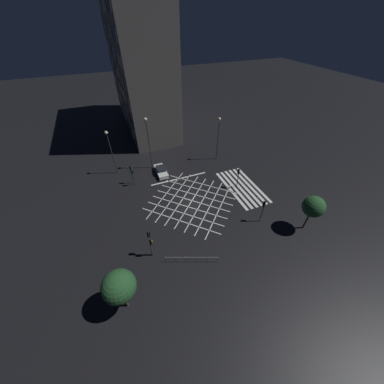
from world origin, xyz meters
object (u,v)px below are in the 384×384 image
street_lamp_west (219,129)px  traffic_light_sw_main (263,207)px  traffic_light_nw_cross (151,244)px  waiting_car (161,171)px  street_lamp_far (109,144)px  traffic_light_ne_main (133,175)px  traffic_light_ne_cross (131,171)px  street_lamp_east (147,133)px  street_tree_near (119,287)px  traffic_light_nw_main (149,239)px  street_tree_far (314,207)px  traffic_light_median_south (238,174)px

street_lamp_west → traffic_light_sw_main: bearing=174.3°
traffic_light_nw_cross → waiting_car: bearing=71.1°
traffic_light_sw_main → traffic_light_nw_cross: (0.12, 15.82, -0.43)m
traffic_light_sw_main → waiting_car: 19.64m
street_lamp_far → traffic_light_nw_cross: bearing=-174.3°
traffic_light_sw_main → traffic_light_ne_main: 21.46m
waiting_car → street_lamp_far: bearing=-113.7°
traffic_light_ne_cross → traffic_light_sw_main: bearing=-45.5°
street_lamp_east → street_tree_near: street_lamp_east is taller
traffic_light_nw_main → street_lamp_far: size_ratio=0.53×
street_tree_far → traffic_light_sw_main: bearing=55.4°
waiting_car → street_lamp_west: bearing=94.0°
street_lamp_far → street_tree_far: (-23.43, -22.76, -1.92)m
street_tree_far → traffic_light_ne_main: bearing=47.8°
traffic_light_median_south → street_lamp_far: (12.00, 18.65, 3.42)m
street_lamp_far → traffic_light_nw_main: bearing=-174.4°
traffic_light_nw_cross → street_lamp_east: (19.16, -4.60, 4.87)m
traffic_light_median_south → street_tree_far: 12.24m
street_tree_near → street_tree_far: (1.36, -24.72, 0.00)m
traffic_light_ne_cross → traffic_light_ne_main: traffic_light_ne_cross is taller
street_lamp_west → street_lamp_far: street_lamp_west is taller
traffic_light_median_south → traffic_light_ne_main: bearing=-23.3°
street_tree_near → traffic_light_sw_main: bearing=-76.4°
street_tree_near → street_tree_far: street_tree_near is taller
street_tree_near → traffic_light_nw_main: bearing=-37.4°
traffic_light_median_south → street_tree_far: street_tree_far is taller
street_tree_far → traffic_light_nw_main: bearing=79.8°
street_lamp_west → street_lamp_far: size_ratio=1.04×
traffic_light_ne_main → street_lamp_far: bearing=-153.8°
traffic_light_ne_main → waiting_car: (1.66, -5.17, -1.69)m
traffic_light_ne_cross → waiting_car: (0.91, -5.33, -2.04)m
traffic_light_sw_main → traffic_light_median_south: traffic_light_sw_main is taller
street_tree_near → street_lamp_far: bearing=-4.5°
traffic_light_median_south → traffic_light_ne_main: (6.98, 16.18, -0.37)m
traffic_light_nw_cross → street_tree_far: bearing=-9.7°
traffic_light_median_south → traffic_light_nw_cross: bearing=25.4°
traffic_light_sw_main → street_lamp_east: size_ratio=0.40×
traffic_light_sw_main → street_tree_far: bearing=-124.6°
traffic_light_ne_main → street_lamp_west: (2.50, -17.08, 4.09)m
traffic_light_nw_cross → street_lamp_far: street_lamp_far is taller
traffic_light_nw_main → traffic_light_nw_cross: size_ratio=1.34×
traffic_light_nw_cross → street_tree_near: (-4.89, 3.96, 1.82)m
traffic_light_sw_main → traffic_light_nw_main: bearing=88.8°
street_lamp_east → street_lamp_west: bearing=-97.8°
traffic_light_median_south → traffic_light_ne_main: size_ratio=1.16×
street_lamp_west → waiting_car: size_ratio=1.93×
traffic_light_median_south → waiting_car: bearing=-38.1°
traffic_light_median_south → street_tree_near: size_ratio=0.65×
street_tree_near → street_lamp_east: bearing=-19.6°
traffic_light_ne_cross → traffic_light_nw_cross: traffic_light_ne_cross is taller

